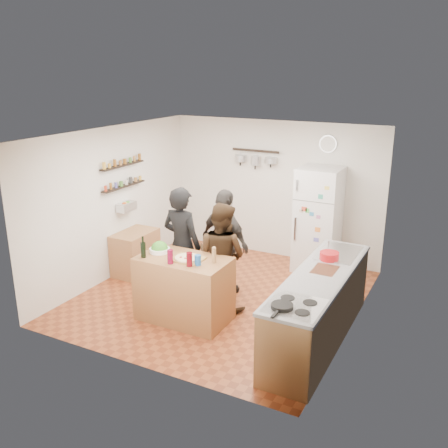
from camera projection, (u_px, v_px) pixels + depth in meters
The scene contains 26 objects.
room_shell at pixel (233, 213), 7.66m from camera, with size 4.20×4.20×4.20m.
prep_island at pixel (184, 289), 6.91m from camera, with size 1.25×0.72×0.91m, color #935D36.
pizza_board at pixel (188, 259), 6.72m from camera, with size 0.42×0.34×0.02m, color olive.
pizza at pixel (187, 258), 6.71m from camera, with size 0.34×0.34×0.02m, color #D4BC8C.
salad_bowl at pixel (160, 250), 6.99m from camera, with size 0.29×0.29×0.06m, color white.
wine_bottle at pixel (143, 250), 6.77m from camera, with size 0.07×0.07×0.21m, color black.
wine_glass_near at pixel (170, 257), 6.56m from camera, with size 0.08×0.08×0.19m, color #5E0822.
wine_glass_far at pixel (189, 259), 6.48m from camera, with size 0.08×0.08×0.19m, color #50060E.
pepper_mill at pixel (214, 256), 6.59m from camera, with size 0.06×0.06×0.18m, color olive.
salt_canister at pixel (198, 260), 6.52m from camera, with size 0.09×0.09×0.14m, color #1A5094.
person_left at pixel (182, 245), 7.36m from camera, with size 0.64×0.42×1.76m, color black.
person_center at pixel (221, 256), 7.15m from camera, with size 0.77×0.60×1.59m, color black.
person_back at pixel (225, 242), 7.62m from camera, with size 0.97×0.40×1.66m, color #2C2927.
counter_run at pixel (319, 308), 6.36m from camera, with size 0.63×2.63×0.90m, color #9E7042.
stove_top at pixel (295, 306), 5.42m from camera, with size 0.60×0.62×0.02m, color white.
skillet at pixel (282, 306), 5.34m from camera, with size 0.24×0.24×0.05m, color black.
sink at pixel (339, 253), 6.94m from camera, with size 0.50×0.80×0.03m, color silver.
cutting_board at pixel (325, 270), 6.37m from camera, with size 0.30×0.40×0.02m, color #955236.
red_bowl at pixel (329, 256), 6.68m from camera, with size 0.26×0.26×0.11m, color #AF1419.
fridge at pixel (318, 220), 8.50m from camera, with size 0.70×0.68×1.80m, color white.
wall_clock at pixel (328, 144), 8.40m from camera, with size 0.30×0.30×0.03m, color silver.
spice_shelf_lower at pixel (124, 186), 8.27m from camera, with size 0.12×1.00×0.03m, color black.
spice_shelf_upper at pixel (122, 165), 8.17m from camera, with size 0.12×1.00×0.03m, color black.
produce_basket at pixel (126, 207), 8.37m from camera, with size 0.18×0.35×0.14m, color silver.
side_table at pixel (135, 253), 8.51m from camera, with size 0.50×0.80×0.73m, color #AD7948.
pot_rack at pixel (255, 151), 8.96m from camera, with size 0.90×0.04×0.04m, color black.
Camera 1 is at (3.28, -6.20, 3.40)m, focal length 40.00 mm.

